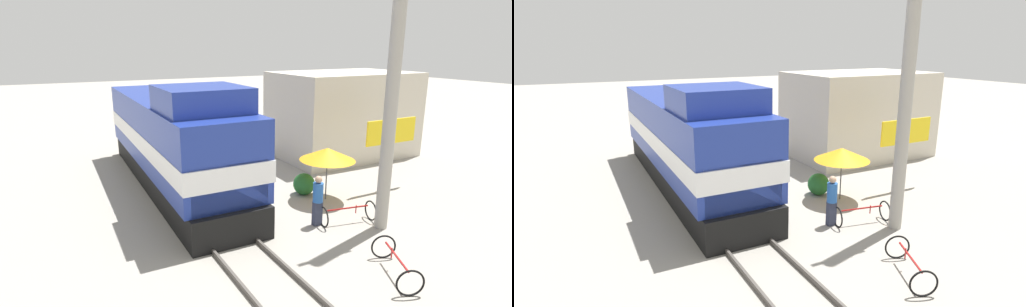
# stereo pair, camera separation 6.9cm
# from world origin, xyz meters

# --- Properties ---
(ground_plane) EXTENTS (120.00, 120.00, 0.00)m
(ground_plane) POSITION_xyz_m (0.00, 0.00, 0.00)
(ground_plane) COLOR gray
(rail_near) EXTENTS (0.08, 29.27, 0.15)m
(rail_near) POSITION_xyz_m (-0.72, 0.00, 0.07)
(rail_near) COLOR #4C4742
(rail_near) RESTS_ON ground_plane
(rail_far) EXTENTS (0.08, 29.27, 0.15)m
(rail_far) POSITION_xyz_m (0.72, 0.00, 0.07)
(rail_far) COLOR #4C4742
(rail_far) RESTS_ON ground_plane
(locomotive) EXTENTS (2.94, 12.75, 4.57)m
(locomotive) POSITION_xyz_m (0.00, 4.28, 2.01)
(locomotive) COLOR black
(locomotive) RESTS_ON ground_plane
(utility_pole) EXTENTS (1.80, 0.41, 8.83)m
(utility_pole) POSITION_xyz_m (4.88, -2.65, 4.47)
(utility_pole) COLOR #9E998E
(utility_pole) RESTS_ON ground_plane
(vendor_umbrella) EXTENTS (2.14, 2.14, 2.07)m
(vendor_umbrella) POSITION_xyz_m (4.79, 0.24, 1.83)
(vendor_umbrella) COLOR #4C4C4C
(vendor_umbrella) RESTS_ON ground_plane
(billboard_sign) EXTENTS (2.59, 0.12, 2.97)m
(billboard_sign) POSITION_xyz_m (7.82, 0.04, 2.28)
(billboard_sign) COLOR #595959
(billboard_sign) RESTS_ON ground_plane
(shrub_cluster) EXTENTS (0.88, 0.88, 0.88)m
(shrub_cluster) POSITION_xyz_m (4.31, 1.04, 0.44)
(shrub_cluster) COLOR #236028
(shrub_cluster) RESTS_ON ground_plane
(person_bystander) EXTENTS (0.34, 0.34, 1.73)m
(person_bystander) POSITION_xyz_m (3.10, -1.53, 0.94)
(person_bystander) COLOR #2D3347
(person_bystander) RESTS_ON ground_plane
(bicycle) EXTENTS (1.94, 1.01, 0.70)m
(bicycle) POSITION_xyz_m (4.09, -1.91, 0.36)
(bicycle) COLOR black
(bicycle) RESTS_ON ground_plane
(bicycle_spare) EXTENTS (1.42, 1.97, 0.72)m
(bicycle_spare) POSITION_xyz_m (3.11, -5.00, 0.37)
(bicycle_spare) COLOR black
(bicycle_spare) RESTS_ON ground_plane
(building_block_distant) EXTENTS (7.19, 4.79, 4.48)m
(building_block_distant) POSITION_xyz_m (9.67, 5.41, 2.24)
(building_block_distant) COLOR beige
(building_block_distant) RESTS_ON ground_plane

